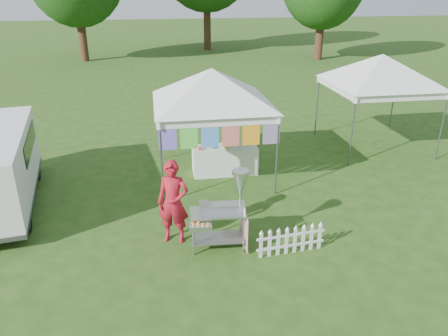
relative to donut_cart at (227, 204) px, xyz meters
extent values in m
plane|color=#284814|center=(0.22, 0.13, -0.99)|extent=(120.00, 120.00, 0.00)
cylinder|color=#59595E|center=(-1.20, 2.21, 0.06)|extent=(0.04, 0.04, 2.10)
cylinder|color=#59595E|center=(1.64, 2.21, 0.06)|extent=(0.04, 0.04, 2.10)
cylinder|color=#59595E|center=(-1.20, 5.05, 0.06)|extent=(0.04, 0.04, 2.10)
cylinder|color=#59595E|center=(1.64, 5.05, 0.06)|extent=(0.04, 0.04, 2.10)
cube|color=white|center=(0.22, 2.21, 1.01)|extent=(3.00, 0.03, 0.22)
cube|color=white|center=(0.22, 5.05, 1.01)|extent=(3.00, 0.03, 0.22)
pyramid|color=white|center=(0.22, 3.63, 2.01)|extent=(4.24, 4.24, 0.90)
cylinder|color=#59595E|center=(0.22, 2.21, 1.09)|extent=(3.00, 0.03, 0.03)
cube|color=#B319B1|center=(-1.03, 2.21, 0.74)|extent=(0.42, 0.01, 0.70)
cube|color=#1A9F51|center=(-0.53, 2.21, 0.74)|extent=(0.42, 0.01, 0.70)
cube|color=blue|center=(-0.03, 2.21, 0.74)|extent=(0.42, 0.01, 0.70)
cube|color=#D51A91|center=(0.47, 2.21, 0.74)|extent=(0.42, 0.01, 0.70)
cube|color=#E54419|center=(0.97, 2.21, 0.74)|extent=(0.42, 0.01, 0.70)
cube|color=teal|center=(1.47, 2.21, 0.74)|extent=(0.42, 0.01, 0.70)
cylinder|color=#59595E|center=(4.30, 3.71, 0.06)|extent=(0.04, 0.04, 2.10)
cylinder|color=#59595E|center=(7.14, 3.71, 0.06)|extent=(0.04, 0.04, 2.10)
cylinder|color=#59595E|center=(4.30, 6.55, 0.06)|extent=(0.04, 0.04, 2.10)
cylinder|color=#59595E|center=(7.14, 6.55, 0.06)|extent=(0.04, 0.04, 2.10)
cube|color=white|center=(5.72, 3.71, 1.01)|extent=(3.00, 0.03, 0.22)
cube|color=white|center=(5.72, 6.55, 1.01)|extent=(3.00, 0.03, 0.22)
pyramid|color=white|center=(5.72, 5.13, 2.01)|extent=(4.24, 4.24, 0.90)
cylinder|color=#59595E|center=(5.72, 3.71, 1.09)|extent=(3.00, 0.03, 0.03)
cylinder|color=#382414|center=(-5.78, 24.13, 0.99)|extent=(0.56, 0.56, 3.96)
cylinder|color=#382414|center=(3.22, 28.13, 1.43)|extent=(0.56, 0.56, 4.84)
cylinder|color=#382414|center=(10.22, 22.13, 0.77)|extent=(0.56, 0.56, 3.52)
cylinder|color=gray|center=(-0.69, -0.17, -0.58)|extent=(0.04, 0.04, 0.82)
cylinder|color=gray|center=(0.30, -0.24, -0.58)|extent=(0.04, 0.04, 0.82)
cylinder|color=gray|center=(-0.66, 0.27, -0.58)|extent=(0.04, 0.04, 0.82)
cylinder|color=gray|center=(0.33, 0.21, -0.58)|extent=(0.04, 0.04, 0.82)
cube|color=gray|center=(-0.18, 0.02, -0.76)|extent=(1.07, 0.58, 0.01)
cube|color=#B7B7BC|center=(-0.18, 0.02, -0.17)|extent=(1.13, 0.61, 0.04)
cube|color=#B7B7BC|center=(-0.01, 0.05, -0.09)|extent=(0.79, 0.28, 0.14)
cube|color=gray|center=(-0.45, 0.08, -0.05)|extent=(0.19, 0.21, 0.20)
cylinder|color=gray|center=(0.28, 0.04, 0.24)|extent=(0.05, 0.05, 0.82)
cone|color=#B7B7BC|center=(0.28, 0.04, 0.47)|extent=(0.35, 0.35, 0.36)
cylinder|color=#B7B7BC|center=(0.28, 0.04, 0.67)|extent=(0.37, 0.37, 0.05)
cube|color=#B7B7BC|center=(-0.56, -0.30, -0.26)|extent=(0.45, 0.30, 0.09)
cube|color=pink|center=(0.38, -0.02, -0.58)|extent=(0.06, 0.68, 0.74)
cube|color=white|center=(0.31, -0.27, -0.06)|extent=(0.02, 0.13, 0.16)
imported|color=#AA1424|center=(-1.03, 0.45, -0.10)|extent=(0.75, 0.60, 1.79)
cube|color=silver|center=(-5.47, 4.52, -0.28)|extent=(1.77, 0.86, 0.80)
cube|color=black|center=(-4.38, 3.29, 0.39)|extent=(0.37, 2.43, 0.49)
cube|color=black|center=(-5.52, 4.85, 0.39)|extent=(1.50, 0.25, 0.49)
cylinder|color=black|center=(-4.21, 1.33, -0.69)|extent=(0.28, 0.63, 0.61)
cylinder|color=black|center=(-4.62, 4.15, -0.69)|extent=(0.28, 0.63, 0.61)
cube|color=silver|center=(0.60, -0.48, -0.71)|extent=(0.07, 0.03, 0.56)
cube|color=silver|center=(0.78, -0.46, -0.71)|extent=(0.07, 0.03, 0.56)
cube|color=silver|center=(0.96, -0.44, -0.71)|extent=(0.07, 0.03, 0.56)
cube|color=silver|center=(1.14, -0.42, -0.71)|extent=(0.07, 0.03, 0.56)
cube|color=silver|center=(1.32, -0.41, -0.71)|extent=(0.07, 0.03, 0.56)
cube|color=silver|center=(1.50, -0.39, -0.71)|extent=(0.07, 0.03, 0.56)
cube|color=silver|center=(1.68, -0.37, -0.71)|extent=(0.07, 0.03, 0.56)
cube|color=silver|center=(1.86, -0.35, -0.71)|extent=(0.07, 0.03, 0.56)
cube|color=silver|center=(1.23, -0.42, -0.81)|extent=(1.44, 0.17, 0.05)
cube|color=silver|center=(1.23, -0.42, -0.57)|extent=(1.44, 0.17, 0.05)
cube|color=white|center=(0.59, 3.77, -0.60)|extent=(1.80, 0.70, 0.78)
camera|label=1|loc=(-1.28, -7.51, 4.05)|focal=35.00mm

